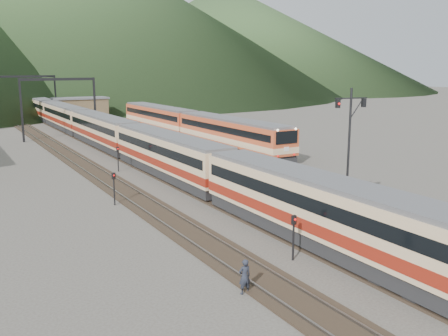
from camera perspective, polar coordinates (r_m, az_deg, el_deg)
ground at (r=22.64m, az=22.71°, el=-13.65°), size 400.00×400.00×0.00m
track_main at (r=55.49m, az=-11.93°, el=1.62°), size 2.60×200.00×0.23m
track_far at (r=54.19m, az=-16.96°, el=1.13°), size 2.60×200.00×0.23m
track_second at (r=59.97m, az=-1.44°, el=2.58°), size 2.60×200.00×0.23m
platform at (r=55.55m, az=-5.81°, el=2.27°), size 8.00×100.00×1.00m
gantry_near at (r=68.62m, az=-18.37°, el=7.75°), size 9.55×0.25×8.00m
gantry_far at (r=93.21m, az=-21.57°, el=8.35°), size 9.55×0.25×8.00m
station_shed at (r=93.07m, az=-16.07°, el=6.83°), size 9.40×4.40×3.10m
hill_b at (r=248.18m, az=-19.80°, el=17.28°), size 220.00×220.00×75.00m
hill_c at (r=256.21m, az=-0.22°, el=14.91°), size 160.00×160.00×50.00m
main_train at (r=60.55m, az=-13.67°, el=4.12°), size 2.77×95.30×3.39m
second_train at (r=64.75m, az=-3.87°, el=4.99°), size 3.01×41.02×3.68m
signal_mast at (r=30.67m, az=14.14°, el=3.69°), size 2.18×0.50×7.10m
short_signal_a at (r=24.55m, az=7.95°, el=-7.21°), size 0.25×0.20×2.27m
short_signal_b at (r=46.00m, az=-12.04°, el=1.39°), size 0.23×0.17×2.27m
short_signal_c at (r=34.75m, az=-12.47°, el=-1.83°), size 0.26×0.23×2.27m
worker at (r=21.14m, az=2.37°, el=-12.30°), size 0.57×0.39×1.52m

